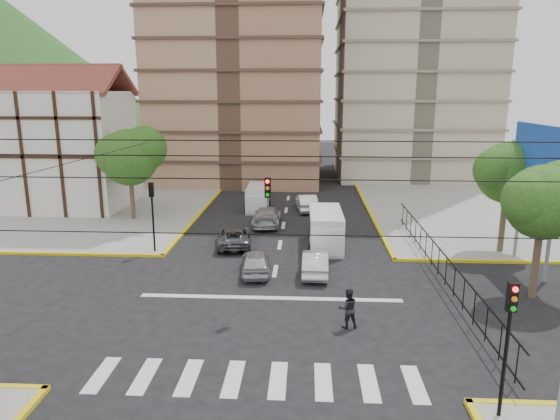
# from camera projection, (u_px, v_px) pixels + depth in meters

# --- Properties ---
(ground) EXTENTS (160.00, 160.00, 0.00)m
(ground) POSITION_uv_depth(u_px,v_px,m) (268.00, 308.00, 23.56)
(ground) COLOR black
(ground) RESTS_ON ground
(sidewalk_nw) EXTENTS (26.00, 26.00, 0.15)m
(sidewalk_nw) POSITION_uv_depth(u_px,v_px,m) (60.00, 207.00, 44.02)
(sidewalk_nw) COLOR gray
(sidewalk_nw) RESTS_ON ground
(sidewalk_ne) EXTENTS (26.00, 26.00, 0.15)m
(sidewalk_ne) POSITION_uv_depth(u_px,v_px,m) (523.00, 212.00, 41.93)
(sidewalk_ne) COLOR gray
(sidewalk_ne) RESTS_ON ground
(crosswalk_stripes) EXTENTS (12.00, 2.40, 0.01)m
(crosswalk_stripes) POSITION_uv_depth(u_px,v_px,m) (256.00, 379.00, 17.73)
(crosswalk_stripes) COLOR silver
(crosswalk_stripes) RESTS_ON ground
(stop_line) EXTENTS (13.00, 0.40, 0.01)m
(stop_line) POSITION_uv_depth(u_px,v_px,m) (270.00, 298.00, 24.73)
(stop_line) COLOR silver
(stop_line) RESTS_ON ground
(tudor_building) EXTENTS (10.80, 8.05, 12.23)m
(tudor_building) POSITION_uv_depth(u_px,v_px,m) (65.00, 148.00, 42.77)
(tudor_building) COLOR silver
(tudor_building) RESTS_ON ground
(park_fence) EXTENTS (0.10, 22.50, 1.66)m
(park_fence) POSITION_uv_depth(u_px,v_px,m) (437.00, 277.00, 27.47)
(park_fence) COLOR black
(park_fence) RESTS_ON ground
(billboard) EXTENTS (0.36, 6.20, 8.10)m
(billboard) POSITION_uv_depth(u_px,v_px,m) (540.00, 166.00, 27.25)
(billboard) COLOR slate
(billboard) RESTS_ON ground
(tree_park_a) EXTENTS (4.41, 3.60, 6.83)m
(tree_park_a) POSITION_uv_depth(u_px,v_px,m) (545.00, 199.00, 23.68)
(tree_park_a) COLOR #473828
(tree_park_a) RESTS_ON ground
(tree_park_c) EXTENTS (4.65, 3.80, 7.25)m
(tree_park_c) POSITION_uv_depth(u_px,v_px,m) (510.00, 170.00, 30.35)
(tree_park_c) COLOR #473828
(tree_park_c) RESTS_ON ground
(tree_tudor) EXTENTS (5.39, 4.40, 7.43)m
(tree_tudor) POSITION_uv_depth(u_px,v_px,m) (131.00, 155.00, 38.53)
(tree_tudor) COLOR #473828
(tree_tudor) RESTS_ON ground
(traffic_light_se) EXTENTS (0.28, 0.22, 4.40)m
(traffic_light_se) POSITION_uv_depth(u_px,v_px,m) (509.00, 328.00, 14.86)
(traffic_light_se) COLOR black
(traffic_light_se) RESTS_ON ground
(traffic_light_nw) EXTENTS (0.28, 0.22, 4.40)m
(traffic_light_nw) POSITION_uv_depth(u_px,v_px,m) (152.00, 205.00, 30.83)
(traffic_light_nw) COLOR black
(traffic_light_nw) RESTS_ON ground
(traffic_light_hanging) EXTENTS (18.00, 9.12, 0.92)m
(traffic_light_hanging) POSITION_uv_depth(u_px,v_px,m) (264.00, 195.00, 20.22)
(traffic_light_hanging) COLOR black
(traffic_light_hanging) RESTS_ON ground
(van_right_lane) EXTENTS (2.22, 5.32, 2.39)m
(van_right_lane) POSITION_uv_depth(u_px,v_px,m) (326.00, 231.00, 32.41)
(van_right_lane) COLOR silver
(van_right_lane) RESTS_ON ground
(van_left_lane) EXTENTS (1.95, 4.59, 2.06)m
(van_left_lane) POSITION_uv_depth(u_px,v_px,m) (258.00, 199.00, 42.85)
(van_left_lane) COLOR silver
(van_left_lane) RESTS_ON ground
(car_silver_front_left) EXTENTS (1.94, 4.03, 1.33)m
(car_silver_front_left) POSITION_uv_depth(u_px,v_px,m) (256.00, 262.00, 27.99)
(car_silver_front_left) COLOR #AFB0B4
(car_silver_front_left) RESTS_ON ground
(car_white_front_right) EXTENTS (1.49, 4.07, 1.33)m
(car_white_front_right) POSITION_uv_depth(u_px,v_px,m) (315.00, 262.00, 27.88)
(car_white_front_right) COLOR silver
(car_white_front_right) RESTS_ON ground
(car_grey_mid_left) EXTENTS (2.73, 4.89, 1.29)m
(car_grey_mid_left) POSITION_uv_depth(u_px,v_px,m) (234.00, 236.00, 33.00)
(car_grey_mid_left) COLOR #515558
(car_grey_mid_left) RESTS_ON ground
(car_silver_rear_left) EXTENTS (2.09, 4.97, 1.43)m
(car_silver_rear_left) POSITION_uv_depth(u_px,v_px,m) (267.00, 216.00, 38.04)
(car_silver_rear_left) COLOR #B8B8BD
(car_silver_rear_left) RESTS_ON ground
(car_darkgrey_mid_right) EXTENTS (1.82, 3.77, 1.24)m
(car_darkgrey_mid_right) POSITION_uv_depth(u_px,v_px,m) (325.00, 217.00, 38.28)
(car_darkgrey_mid_right) COLOR #29292C
(car_darkgrey_mid_right) RESTS_ON ground
(car_white_rear_right) EXTENTS (2.04, 4.53, 1.44)m
(car_white_rear_right) POSITION_uv_depth(u_px,v_px,m) (307.00, 202.00, 42.71)
(car_white_rear_right) COLOR white
(car_white_rear_right) RESTS_ON ground
(pedestrian_crosswalk) EXTENTS (1.00, 0.86, 1.78)m
(pedestrian_crosswalk) POSITION_uv_depth(u_px,v_px,m) (348.00, 308.00, 21.45)
(pedestrian_crosswalk) COLOR black
(pedestrian_crosswalk) RESTS_ON ground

